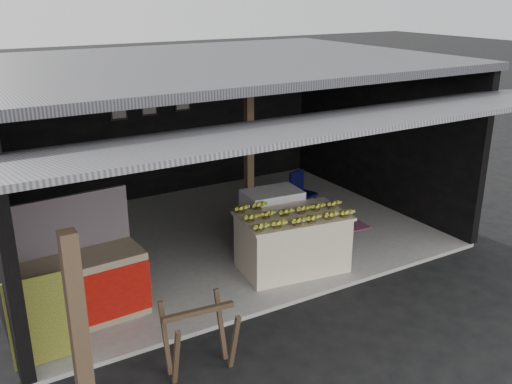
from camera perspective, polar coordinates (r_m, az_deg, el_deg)
ground at (r=7.93m, az=4.43°, el=-10.97°), size 80.00×80.00×0.00m
concrete_slab at (r=9.83m, az=-3.95°, el=-4.44°), size 7.00×5.00×0.06m
shophouse at (r=9.47m, az=-5.11°, el=7.77°), size 7.40×7.29×3.02m
banana_table at (r=8.50m, az=3.65°, el=-4.98°), size 1.69×1.18×0.87m
banana_pile at (r=8.30m, az=3.72°, el=-1.73°), size 1.56×1.07×0.17m
white_crate at (r=9.12m, az=1.61°, el=-2.81°), size 0.94×0.68×0.99m
neighbor_stall at (r=7.53m, az=-17.03°, el=-8.93°), size 1.57×0.77×1.58m
green_signboard at (r=6.91m, az=-20.82°, el=-11.90°), size 0.67×0.21×1.00m
sawhorse at (r=6.41m, az=-5.70°, el=-13.83°), size 0.81×0.76×0.79m
water_barrel at (r=9.36m, az=7.28°, el=-4.01°), size 0.33×0.33×0.49m
plastic_chair at (r=10.58m, az=4.44°, el=0.26°), size 0.48×0.48×0.82m
magenta_rug at (r=10.23m, az=6.47°, el=-3.32°), size 1.56×1.10×0.01m
picture_frames at (r=11.32m, az=-10.52°, el=8.58°), size 1.62×0.04×0.46m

